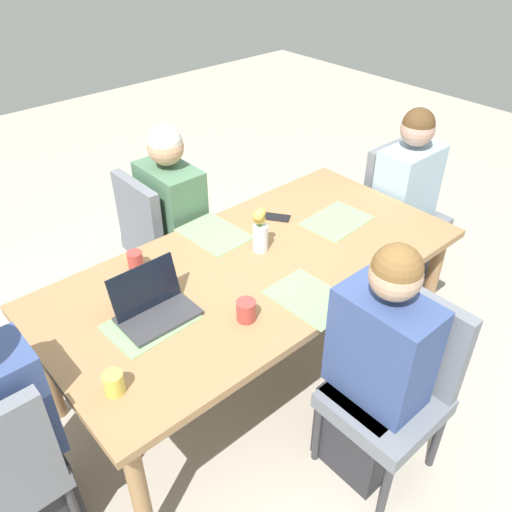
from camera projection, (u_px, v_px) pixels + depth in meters
The scene contains 19 objects.
ground_plane at pixel (256, 367), 2.96m from camera, with size 10.00×10.00×0.00m, color #B2A899.
dining_table at pixel (256, 276), 2.58m from camera, with size 2.09×1.02×0.72m.
person_head_right_left_near at pixel (1, 447), 1.94m from camera, with size 0.40×0.36×1.19m.
chair_near_left_mid at pixel (159, 236), 3.16m from camera, with size 0.44×0.44×0.90m.
person_near_left_mid at pixel (175, 232), 3.15m from camera, with size 0.36×0.40×1.19m.
chair_head_left_left_far at pixel (398, 206), 3.45m from camera, with size 0.44×0.44×0.90m.
person_head_left_left_far at pixel (403, 210), 3.36m from camera, with size 0.40×0.36×1.19m.
chair_far_right_near at pixel (397, 381), 2.23m from camera, with size 0.44×0.44×0.90m.
person_far_right_near at pixel (376, 377), 2.22m from camera, with size 0.36×0.40×1.19m.
flower_vase at pixel (260, 228), 2.57m from camera, with size 0.09×0.08×0.24m.
placemat_head_right_left_near at pixel (150, 322), 2.20m from camera, with size 0.36×0.26×0.00m, color #7FAD70.
placemat_near_left_mid at pixel (214, 234), 2.77m from camera, with size 0.36×0.26×0.00m, color #7FAD70.
placemat_head_left_left_far at pixel (337, 221), 2.87m from camera, with size 0.36×0.26×0.00m, color #7FAD70.
placemat_far_right_near at pixel (310, 298), 2.33m from camera, with size 0.36×0.26×0.00m, color #7FAD70.
laptop_head_right_left_near at pixel (154, 307), 2.22m from camera, with size 0.32×0.22×0.21m.
coffee_mug_near_left at pixel (246, 310), 2.20m from camera, with size 0.08×0.08×0.09m, color #AD3D38.
coffee_mug_near_right at pixel (135, 260), 2.49m from camera, with size 0.07×0.07×0.09m, color #AD3D38.
coffee_mug_centre_left at pixel (114, 383), 1.88m from camera, with size 0.08×0.08×0.09m, color #DBC64C.
phone_black at pixel (276, 217), 2.90m from camera, with size 0.15×0.07×0.01m, color black.
Camera 1 is at (1.36, 1.54, 2.22)m, focal length 36.74 mm.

